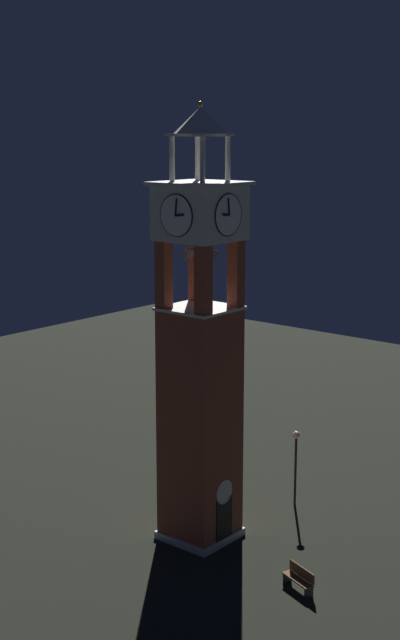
{
  "coord_description": "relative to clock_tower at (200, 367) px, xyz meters",
  "views": [
    {
      "loc": [
        -28.79,
        -24.1,
        18.04
      ],
      "look_at": [
        0.0,
        0.0,
        10.12
      ],
      "focal_mm": 49.77,
      "sensor_mm": 36.0,
      "label": 1
    }
  ],
  "objects": [
    {
      "name": "lamp_post",
      "position": [
        5.74,
        -1.32,
        -5.34
      ],
      "size": [
        0.36,
        0.36,
        3.82
      ],
      "color": "black",
      "rests_on": "ground"
    },
    {
      "name": "park_bench",
      "position": [
        -1.1,
        -6.14,
        -7.51
      ],
      "size": [
        0.95,
        1.66,
        0.95
      ],
      "color": "brown",
      "rests_on": "ground"
    },
    {
      "name": "trash_bin",
      "position": [
        3.2,
        2.48,
        -7.6
      ],
      "size": [
        0.52,
        0.52,
        0.8
      ],
      "primitive_type": "cylinder",
      "color": "#2D2D33",
      "rests_on": "ground"
    },
    {
      "name": "clock_tower",
      "position": [
        0.0,
        0.0,
        0.0
      ],
      "size": [
        3.36,
        3.36,
        19.34
      ],
      "color": "brown",
      "rests_on": "ground"
    },
    {
      "name": "shrub_near_entry",
      "position": [
        2.16,
        1.1,
        -7.61
      ],
      "size": [
        0.97,
        0.97,
        0.77
      ],
      "primitive_type": "ellipsoid",
      "color": "#28562D",
      "rests_on": "ground"
    },
    {
      "name": "ground",
      "position": [
        0.0,
        0.0,
        -8.0
      ],
      "size": [
        80.0,
        80.0,
        0.0
      ],
      "primitive_type": "plane",
      "color": "black"
    },
    {
      "name": "shrub_left_of_tower",
      "position": [
        1.56,
        2.22,
        -7.66
      ],
      "size": [
        0.95,
        0.95,
        0.67
      ],
      "primitive_type": "ellipsoid",
      "color": "#28562D",
      "rests_on": "ground"
    }
  ]
}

